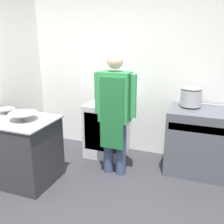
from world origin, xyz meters
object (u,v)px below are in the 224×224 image
object	(u,v)px
person_cook	(115,109)
mixing_bowl	(23,116)
stove	(203,142)
fridge_unit	(107,129)
stock_pot	(191,96)

from	to	relation	value
person_cook	mixing_bowl	bearing A→B (deg)	-149.46
stove	mixing_bowl	xyz separation A→B (m)	(-2.16, -1.07, 0.45)
fridge_unit	mixing_bowl	size ratio (longest dim) A/B	2.36
stock_pot	mixing_bowl	bearing A→B (deg)	-148.76
stove	person_cook	world-z (taller)	person_cook
fridge_unit	stock_pot	distance (m)	1.41
person_cook	stove	bearing A→B (deg)	22.21
person_cook	mixing_bowl	xyz separation A→B (m)	(-1.02, -0.60, -0.04)
fridge_unit	mixing_bowl	xyz separation A→B (m)	(-0.69, -1.12, 0.48)
mixing_bowl	fridge_unit	bearing A→B (deg)	58.58
person_cook	fridge_unit	bearing A→B (deg)	122.34
stove	fridge_unit	bearing A→B (deg)	177.81
person_cook	stock_pot	size ratio (longest dim) A/B	5.79
mixing_bowl	stock_pot	bearing A→B (deg)	31.24
stove	fridge_unit	distance (m)	1.47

